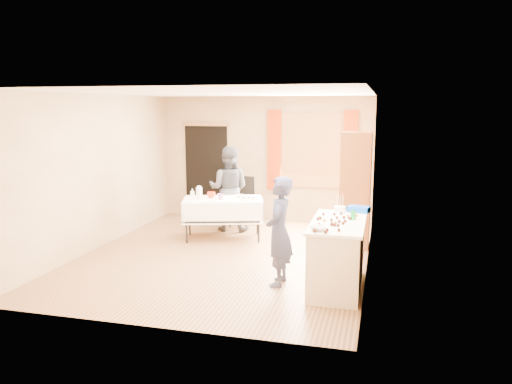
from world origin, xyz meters
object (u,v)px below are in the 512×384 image
(party_table, at_px, (223,215))
(girl, at_px, (279,231))
(cabinet, at_px, (356,190))
(chair, at_px, (242,212))
(counter, at_px, (337,255))
(woman, at_px, (229,189))

(party_table, height_order, girl, girl)
(cabinet, distance_m, girl, 2.38)
(chair, bearing_deg, cabinet, -12.23)
(cabinet, distance_m, chair, 2.54)
(counter, bearing_deg, chair, 125.72)
(cabinet, xyz_separation_m, woman, (-2.44, 0.52, -0.16))
(cabinet, bearing_deg, party_table, -177.22)
(cabinet, xyz_separation_m, party_table, (-2.35, -0.11, -0.54))
(counter, relative_size, party_table, 0.92)
(counter, distance_m, girl, 0.83)
(counter, height_order, woman, woman)
(chair, bearing_deg, counter, -45.08)
(party_table, bearing_deg, chair, 69.41)
(girl, height_order, woman, woman)
(chair, distance_m, girl, 3.42)
(counter, relative_size, girl, 0.98)
(cabinet, bearing_deg, woman, 167.93)
(cabinet, xyz_separation_m, girl, (-0.87, -2.20, -0.24))
(counter, xyz_separation_m, girl, (-0.77, -0.06, 0.29))
(girl, xyz_separation_m, woman, (-1.57, 2.72, 0.08))
(chair, xyz_separation_m, girl, (1.40, -3.09, 0.44))
(party_table, bearing_deg, counter, -58.39)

